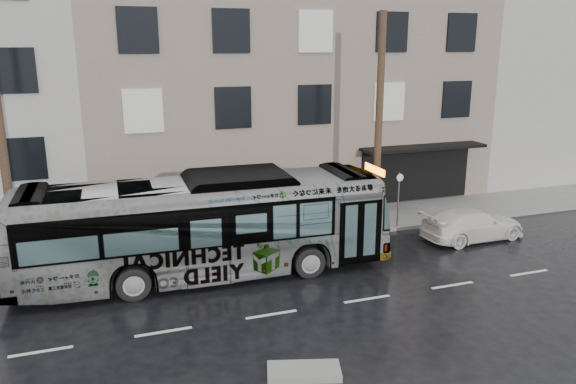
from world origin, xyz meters
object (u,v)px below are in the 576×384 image
object	(u,v)px
utility_pole_front	(379,125)
bus	(204,226)
white_sedan	(473,224)
sign_post	(398,200)
utility_pole_rear	(2,144)

from	to	relation	value
utility_pole_front	bus	distance (m)	8.57
utility_pole_front	white_sedan	distance (m)	5.67
utility_pole_front	white_sedan	bearing A→B (deg)	-31.77
utility_pole_front	sign_post	world-z (taller)	utility_pole_front
sign_post	bus	world-z (taller)	bus
bus	white_sedan	xyz separation A→B (m)	(11.21, 0.06, -1.15)
utility_pole_front	utility_pole_rear	size ratio (longest dim) A/B	1.00
sign_post	utility_pole_front	bearing A→B (deg)	180.00
sign_post	bus	distance (m)	9.16
bus	white_sedan	distance (m)	11.26
utility_pole_rear	utility_pole_front	bearing A→B (deg)	0.00
utility_pole_front	utility_pole_rear	xyz separation A→B (m)	(-14.00, 0.00, 0.00)
utility_pole_rear	sign_post	size ratio (longest dim) A/B	3.75
sign_post	white_sedan	bearing A→B (deg)	-42.39
sign_post	bus	size ratio (longest dim) A/B	0.19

